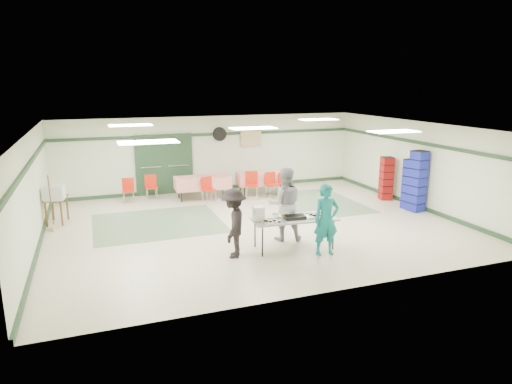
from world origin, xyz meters
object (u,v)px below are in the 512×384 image
object	(u,v)px
volunteer_dark	(233,223)
chair_loose_a	(151,185)
chair_loose_b	(128,188)
chair_c	(284,182)
crate_stack_blue_b	(411,184)
chair_a	(271,182)
office_printer	(54,193)
volunteer_teal	(326,220)
dining_table_b	(203,182)
crate_stack_red	(386,178)
broom	(51,202)
volunteer_grey	(285,204)
chair_d	(208,187)
chair_b	(252,182)
serving_table	(294,219)
dining_table_a	(263,178)
printer_table	(56,202)
crate_stack_blue_a	(418,181)

from	to	relation	value
volunteer_dark	chair_loose_a	size ratio (longest dim) A/B	1.89
volunteer_dark	chair_loose_b	world-z (taller)	volunteer_dark
chair_c	crate_stack_blue_b	xyz separation A→B (m)	(3.01, -2.91, 0.28)
chair_a	office_printer	world-z (taller)	office_printer
volunteer_teal	dining_table_b	distance (m)	6.21
crate_stack_red	broom	world-z (taller)	broom
dining_table_b	chair_loose_b	bearing A→B (deg)	175.62
volunteer_grey	chair_loose_a	bearing A→B (deg)	-46.87
chair_d	broom	size ratio (longest dim) A/B	0.57
chair_b	chair_loose_b	size ratio (longest dim) A/B	1.13
chair_a	office_printer	bearing A→B (deg)	-177.13
volunteer_dark	chair_loose_b	size ratio (longest dim) A/B	1.94
chair_a	crate_stack_blue_b	world-z (taller)	crate_stack_blue_b
volunteer_grey	broom	size ratio (longest dim) A/B	1.23
chair_b	crate_stack_blue_b	world-z (taller)	crate_stack_blue_b
serving_table	crate_stack_red	xyz separation A→B (m)	(4.88, 3.22, 0.01)
dining_table_b	chair_a	world-z (taller)	chair_a
chair_c	chair_a	bearing A→B (deg)	159.97
chair_d	office_printer	bearing A→B (deg)	179.62
dining_table_a	chair_d	xyz separation A→B (m)	(-2.16, -0.57, -0.05)
chair_a	crate_stack_red	bearing A→B (deg)	-30.85
chair_b	chair_loose_a	xyz separation A→B (m)	(-3.23, 1.05, -0.05)
chair_d	chair_loose_b	distance (m)	2.61
volunteer_dark	printer_table	xyz separation A→B (m)	(-3.91, 4.14, -0.17)
dining_table_b	crate_stack_blue_b	world-z (taller)	crate_stack_blue_b
serving_table	crate_stack_blue_a	xyz separation A→B (m)	(4.88, 1.66, 0.22)
dining_table_a	crate_stack_red	bearing A→B (deg)	-27.20
chair_loose_a	volunteer_grey	bearing A→B (deg)	-62.43
crate_stack_red	office_printer	xyz separation A→B (m)	(-10.30, 0.63, 0.22)
chair_d	office_printer	size ratio (longest dim) A/B	1.68
printer_table	chair_loose_a	bearing A→B (deg)	43.92
chair_a	crate_stack_blue_b	size ratio (longest dim) A/B	0.54
volunteer_grey	chair_c	world-z (taller)	volunteer_grey
chair_b	crate_stack_blue_a	size ratio (longest dim) A/B	0.49
chair_a	crate_stack_blue_a	world-z (taller)	crate_stack_blue_a
crate_stack_blue_a	serving_table	bearing A→B (deg)	-161.23
printer_table	office_printer	world-z (taller)	office_printer
volunteer_teal	chair_b	bearing A→B (deg)	94.19
chair_d	broom	xyz separation A→B (m)	(-4.63, -1.36, 0.26)
volunteer_grey	dining_table_b	size ratio (longest dim) A/B	0.98
crate_stack_blue_b	printer_table	bearing A→B (deg)	168.14
volunteer_grey	volunteer_dark	world-z (taller)	volunteer_grey
chair_b	crate_stack_blue_b	xyz separation A→B (m)	(4.22, -2.92, 0.22)
chair_d	chair_loose_a	size ratio (longest dim) A/B	1.01
serving_table	chair_d	xyz separation A→B (m)	(-0.87, 4.87, -0.20)
chair_loose_a	printer_table	world-z (taller)	chair_loose_a
volunteer_grey	printer_table	bearing A→B (deg)	-15.60
serving_table	printer_table	size ratio (longest dim) A/B	2.41
dining_table_a	crate_stack_blue_a	size ratio (longest dim) A/B	1.00
dining_table_b	crate_stack_blue_b	bearing A→B (deg)	-28.82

